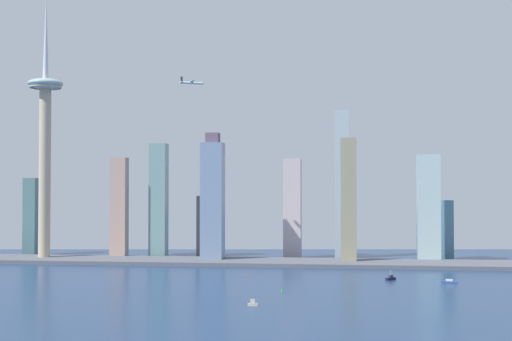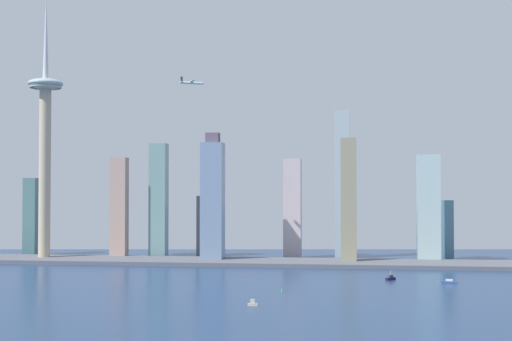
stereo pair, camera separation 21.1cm
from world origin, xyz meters
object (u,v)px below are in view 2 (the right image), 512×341
object	(u,v)px
observation_tower	(45,131)
skyscraper_4	(342,184)
airplane	(192,83)
skyscraper_3	(428,208)
boat_1	(391,278)
channel_buoy_2	(247,274)
skyscraper_0	(159,201)
channel_buoy_0	(282,290)
skyscraper_5	(292,208)
skyscraper_10	(208,224)
skyscraper_7	(447,230)
skyscraper_9	(119,208)
skyscraper_1	(213,201)
boat_2	(253,304)
skyscraper_8	(349,201)
boat_0	(449,282)
skyscraper_11	(32,217)

from	to	relation	value
observation_tower	skyscraper_4	xyz separation A→B (m)	(330.97, 78.28, -59.95)
skyscraper_4	airplane	bearing A→B (deg)	-145.46
skyscraper_3	boat_1	size ratio (longest dim) A/B	12.34
observation_tower	channel_buoy_2	world-z (taller)	observation_tower
skyscraper_0	channel_buoy_0	world-z (taller)	skyscraper_0
skyscraper_5	skyscraper_10	world-z (taller)	skyscraper_5
skyscraper_7	channel_buoy_2	size ratio (longest dim) A/B	23.80
skyscraper_5	skyscraper_9	world-z (taller)	skyscraper_9
skyscraper_1	skyscraper_7	xyz separation A→B (m)	(258.82, 76.10, -33.70)
boat_2	airplane	bearing A→B (deg)	-80.94
skyscraper_0	skyscraper_3	bearing A→B (deg)	-2.49
skyscraper_0	airplane	xyz separation A→B (m)	(57.52, -80.01, 125.74)
skyscraper_7	skyscraper_0	bearing A→B (deg)	-174.91
skyscraper_4	skyscraper_9	bearing A→B (deg)	-169.50
skyscraper_3	airplane	size ratio (longest dim) A/B	4.77
boat_2	airplane	world-z (taller)	airplane
skyscraper_8	channel_buoy_2	distance (m)	166.49
skyscraper_5	boat_2	size ratio (longest dim) A/B	16.98
observation_tower	skyscraper_1	xyz separation A→B (m)	(191.68, 4.76, -78.56)
skyscraper_1	skyscraper_8	xyz separation A→B (m)	(147.97, -3.03, -0.26)
skyscraper_8	skyscraper_10	bearing A→B (deg)	154.60
skyscraper_1	skyscraper_5	size ratio (longest dim) A/B	1.22
skyscraper_0	boat_0	size ratio (longest dim) A/B	9.99
boat_1	boat_0	bearing A→B (deg)	114.81
skyscraper_8	skyscraper_9	size ratio (longest dim) A/B	1.15
skyscraper_1	skyscraper_8	size ratio (longest dim) A/B	1.05
skyscraper_3	skyscraper_8	bearing A→B (deg)	-157.26
skyscraper_10	channel_buoy_0	xyz separation A→B (m)	(121.23, -305.61, -36.67)
skyscraper_3	skyscraper_10	size ratio (longest dim) A/B	1.44
observation_tower	skyscraper_8	world-z (taller)	observation_tower
skyscraper_5	channel_buoy_0	xyz separation A→B (m)	(18.56, -294.41, -56.61)
observation_tower	skyscraper_11	size ratio (longest dim) A/B	3.22
skyscraper_9	skyscraper_11	xyz separation A→B (m)	(-121.49, 35.39, -11.36)
skyscraper_4	skyscraper_5	distance (m)	64.58
skyscraper_5	channel_buoy_2	distance (m)	202.02
skyscraper_3	channel_buoy_2	xyz separation A→B (m)	(-176.52, -159.57, -57.47)
skyscraper_0	skyscraper_3	world-z (taller)	skyscraper_0
skyscraper_1	skyscraper_4	size ratio (longest dim) A/B	0.82
boat_0	channel_buoy_0	xyz separation A→B (m)	(-133.67, -70.97, 0.00)
skyscraper_10	boat_1	world-z (taller)	skyscraper_10
skyscraper_4	skyscraper_7	size ratio (longest dim) A/B	2.55
channel_buoy_0	skyscraper_4	bearing A→B (deg)	82.63
skyscraper_8	skyscraper_11	distance (m)	390.33
skyscraper_0	boat_2	world-z (taller)	skyscraper_0
boat_1	skyscraper_10	bearing A→B (deg)	-93.18
skyscraper_9	skyscraper_1	bearing A→B (deg)	-12.95
skyscraper_1	skyscraper_4	bearing A→B (deg)	27.83
boat_1	airplane	distance (m)	298.28
skyscraper_1	channel_buoy_2	size ratio (longest dim) A/B	49.96
observation_tower	channel_buoy_0	xyz separation A→B (m)	(291.91, -223.64, -144.73)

